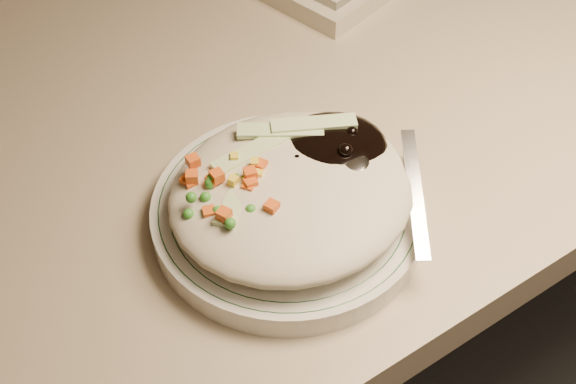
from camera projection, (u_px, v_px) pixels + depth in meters
desk at (249, 195)px, 0.93m from camera, size 1.40×0.70×0.74m
plate at (288, 214)px, 0.63m from camera, size 0.22×0.22×0.02m
plate_rim at (288, 206)px, 0.63m from camera, size 0.20×0.20×0.00m
meal at (293, 185)px, 0.61m from camera, size 0.21×0.19×0.05m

